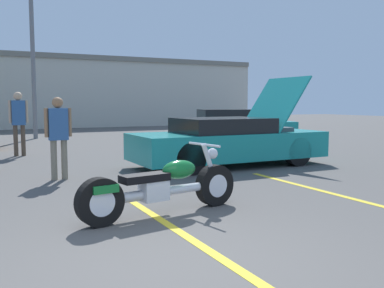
{
  "coord_description": "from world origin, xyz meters",
  "views": [
    {
      "loc": [
        -1.51,
        -3.43,
        1.52
      ],
      "look_at": [
        1.81,
        3.24,
        0.8
      ],
      "focal_mm": 40.0,
      "sensor_mm": 36.0,
      "label": 1
    }
  ],
  "objects_px": {
    "parked_car_right_row": "(231,126)",
    "spectator_far_lot": "(58,131)",
    "light_pole": "(34,31)",
    "show_car_hood_open": "(229,141)",
    "motorcycle": "(162,187)",
    "spectator_by_show_car": "(19,118)"
  },
  "relations": [
    {
      "from": "motorcycle",
      "to": "parked_car_right_row",
      "type": "height_order",
      "value": "parked_car_right_row"
    },
    {
      "from": "show_car_hood_open",
      "to": "parked_car_right_row",
      "type": "xyz_separation_m",
      "value": [
        3.46,
        5.54,
        0.0
      ]
    },
    {
      "from": "light_pole",
      "to": "show_car_hood_open",
      "type": "bearing_deg",
      "value": -73.07
    },
    {
      "from": "show_car_hood_open",
      "to": "spectator_far_lot",
      "type": "relative_size",
      "value": 2.89
    },
    {
      "from": "motorcycle",
      "to": "show_car_hood_open",
      "type": "relative_size",
      "value": 0.52
    },
    {
      "from": "light_pole",
      "to": "spectator_by_show_car",
      "type": "distance_m",
      "value": 7.13
    },
    {
      "from": "show_car_hood_open",
      "to": "parked_car_right_row",
      "type": "bearing_deg",
      "value": 57.45
    },
    {
      "from": "motorcycle",
      "to": "parked_car_right_row",
      "type": "bearing_deg",
      "value": 43.63
    },
    {
      "from": "parked_car_right_row",
      "to": "spectator_by_show_car",
      "type": "bearing_deg",
      "value": -155.42
    },
    {
      "from": "light_pole",
      "to": "motorcycle",
      "type": "xyz_separation_m",
      "value": [
        -0.02,
        -13.97,
        -4.11
      ]
    },
    {
      "from": "light_pole",
      "to": "show_car_hood_open",
      "type": "relative_size",
      "value": 1.74
    },
    {
      "from": "motorcycle",
      "to": "show_car_hood_open",
      "type": "height_order",
      "value": "show_car_hood_open"
    },
    {
      "from": "parked_car_right_row",
      "to": "spectator_far_lot",
      "type": "distance_m",
      "value": 9.38
    },
    {
      "from": "motorcycle",
      "to": "parked_car_right_row",
      "type": "distance_m",
      "value": 11.24
    },
    {
      "from": "motorcycle",
      "to": "spectator_by_show_car",
      "type": "distance_m",
      "value": 7.93
    },
    {
      "from": "light_pole",
      "to": "spectator_far_lot",
      "type": "relative_size",
      "value": 5.03
    },
    {
      "from": "parked_car_right_row",
      "to": "spectator_by_show_car",
      "type": "xyz_separation_m",
      "value": [
        -7.84,
        -1.23,
        0.5
      ]
    },
    {
      "from": "show_car_hood_open",
      "to": "spectator_by_show_car",
      "type": "distance_m",
      "value": 6.17
    },
    {
      "from": "show_car_hood_open",
      "to": "spectator_by_show_car",
      "type": "height_order",
      "value": "show_car_hood_open"
    },
    {
      "from": "light_pole",
      "to": "motorcycle",
      "type": "bearing_deg",
      "value": -90.1
    },
    {
      "from": "show_car_hood_open",
      "to": "parked_car_right_row",
      "type": "distance_m",
      "value": 6.53
    },
    {
      "from": "motorcycle",
      "to": "parked_car_right_row",
      "type": "relative_size",
      "value": 0.48
    }
  ]
}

